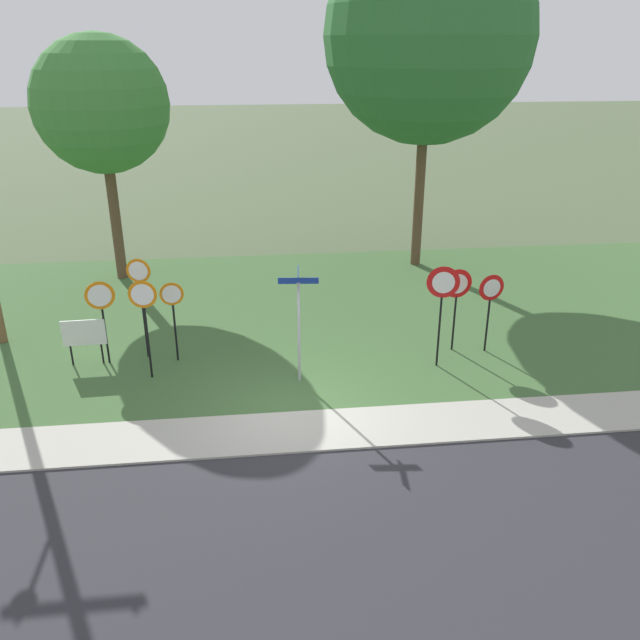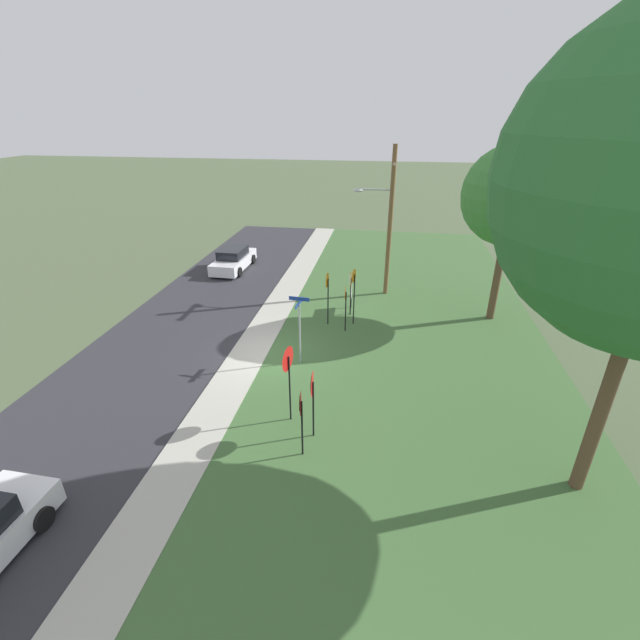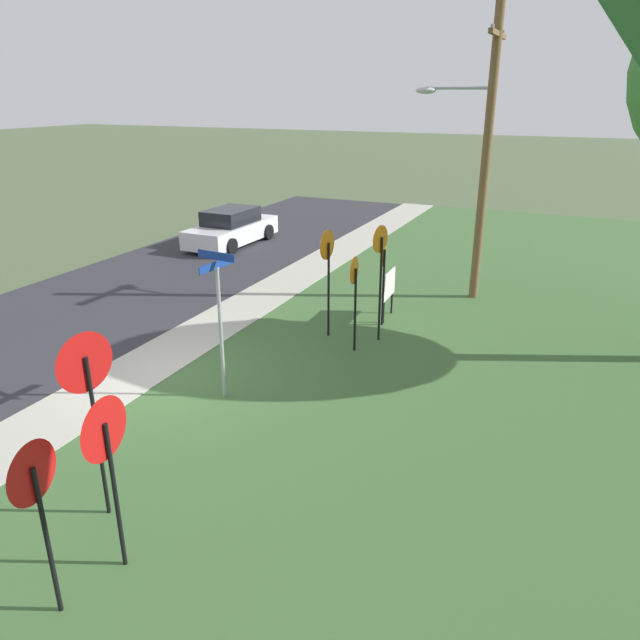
% 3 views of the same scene
% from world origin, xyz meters
% --- Properties ---
extents(ground_plane, '(160.00, 160.00, 0.00)m').
position_xyz_m(ground_plane, '(0.00, 0.00, 0.00)').
color(ground_plane, '#4C5B3D').
extents(road_asphalt, '(44.00, 6.40, 0.01)m').
position_xyz_m(road_asphalt, '(0.00, -4.80, 0.01)').
color(road_asphalt, '#2D2D33').
rests_on(road_asphalt, ground_plane).
extents(sidewalk_strip, '(44.00, 1.60, 0.06)m').
position_xyz_m(sidewalk_strip, '(0.00, -0.80, 0.03)').
color(sidewalk_strip, '#ADAA9E').
rests_on(sidewalk_strip, ground_plane).
extents(grass_median, '(44.00, 12.00, 0.04)m').
position_xyz_m(grass_median, '(0.00, 6.00, 0.02)').
color(grass_median, '#3D6033').
rests_on(grass_median, ground_plane).
extents(stop_sign_near_left, '(0.69, 0.11, 2.59)m').
position_xyz_m(stop_sign_near_left, '(-3.43, 2.08, 1.92)').
color(stop_sign_near_left, black).
rests_on(stop_sign_near_left, grass_median).
extents(stop_sign_near_right, '(0.74, 0.15, 2.28)m').
position_xyz_m(stop_sign_near_right, '(-4.65, 3.03, 1.69)').
color(stop_sign_near_right, black).
rests_on(stop_sign_near_right, grass_median).
extents(stop_sign_far_left, '(0.61, 0.11, 2.20)m').
position_xyz_m(stop_sign_far_left, '(-2.86, 2.98, 1.60)').
color(stop_sign_far_left, black).
rests_on(stop_sign_far_left, grass_median).
extents(stop_sign_far_center, '(0.63, 0.14, 2.76)m').
position_xyz_m(stop_sign_far_center, '(-3.67, 3.28, 2.01)').
color(stop_sign_far_center, black).
rests_on(stop_sign_far_center, grass_median).
extents(yield_sign_near_left, '(0.79, 0.12, 2.33)m').
position_xyz_m(yield_sign_near_left, '(4.58, 2.77, 1.78)').
color(yield_sign_near_left, black).
rests_on(yield_sign_near_left, grass_median).
extents(yield_sign_near_right, '(0.72, 0.13, 2.20)m').
position_xyz_m(yield_sign_near_right, '(5.45, 2.59, 1.67)').
color(yield_sign_near_right, black).
rests_on(yield_sign_near_right, grass_median).
extents(yield_sign_far_left, '(0.81, 0.19, 2.73)m').
position_xyz_m(yield_sign_far_left, '(3.89, 1.88, 2.10)').
color(yield_sign_far_left, black).
rests_on(yield_sign_far_left, grass_median).
extents(street_name_post, '(0.96, 0.81, 2.88)m').
position_xyz_m(street_name_post, '(0.26, 1.51, 1.76)').
color(street_name_post, '#9EA0A8').
rests_on(street_name_post, grass_median).
extents(utility_pole, '(2.10, 2.14, 7.84)m').
position_xyz_m(utility_pole, '(-7.86, 4.59, 4.30)').
color(utility_pole, brown).
rests_on(utility_pole, grass_median).
extents(notice_board, '(1.10, 0.08, 1.25)m').
position_xyz_m(notice_board, '(-5.18, 3.03, 0.87)').
color(notice_board, black).
rests_on(notice_board, grass_median).
extents(parked_hatchback_near, '(4.34, 1.97, 1.39)m').
position_xyz_m(parked_hatchback_near, '(-10.58, -5.11, 0.64)').
color(parked_hatchback_near, silver).
rests_on(parked_hatchback_near, road_asphalt).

